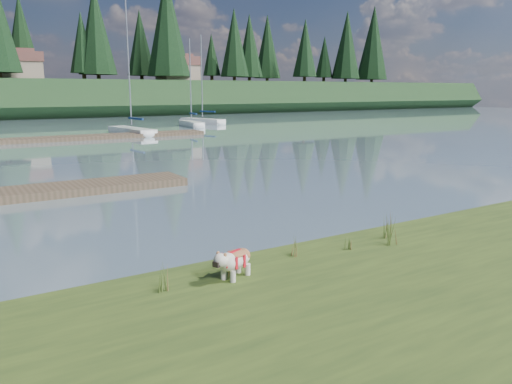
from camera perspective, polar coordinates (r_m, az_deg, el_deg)
ground at (r=40.71m, az=-26.08°, el=5.06°), size 200.00×200.00×0.00m
bank at (r=7.01m, az=10.94°, el=-19.76°), size 60.00×9.00×0.35m
bulldog at (r=9.36m, az=-2.46°, el=-7.66°), size 0.99×0.63×0.58m
dock_far at (r=40.95m, az=-23.32°, el=5.53°), size 26.00×2.20×0.30m
sailboat_bg_3 at (r=45.72m, az=-14.36°, el=6.87°), size 2.33×7.73×11.23m
sailboat_bg_4 at (r=54.04m, az=-7.55°, el=7.81°), size 1.92×6.11×9.08m
sailboat_bg_5 at (r=58.83m, az=-6.53°, el=8.12°), size 3.40×7.00×10.00m
weed_0 at (r=9.44m, az=-2.72°, el=-8.25°), size 0.17×0.14×0.58m
weed_1 at (r=10.64m, az=4.48°, el=-6.30°), size 0.17×0.14×0.44m
weed_2 at (r=11.69m, az=15.36°, el=-4.41°), size 0.17×0.14×0.74m
weed_3 at (r=8.97m, az=-10.57°, el=-9.71°), size 0.17×0.14×0.52m
weed_4 at (r=11.18m, az=10.59°, el=-5.62°), size 0.17×0.14×0.42m
weed_5 at (r=12.22m, az=14.81°, el=-3.81°), size 0.17×0.14×0.68m
mud_lip at (r=10.35m, az=-6.07°, el=-9.58°), size 60.00×0.50×0.14m
conifer_5 at (r=82.87m, az=-19.27°, el=15.83°), size 3.96×3.96×10.35m
conifer_6 at (r=85.28m, az=-10.12°, el=18.28°), size 7.04×7.04×17.00m
conifer_7 at (r=93.88m, az=-2.51°, el=16.70°), size 5.28×5.28×13.20m
conifer_8 at (r=97.66m, az=5.63°, el=16.06°), size 4.62×4.62×11.77m
conifer_9 at (r=108.36m, az=10.32°, el=16.20°), size 5.94×5.94×14.62m
house_1 at (r=82.02m, az=-25.55°, el=12.94°), size 6.30×5.30×4.65m
house_2 at (r=86.43m, az=-8.95°, el=13.78°), size 6.30×5.30×4.65m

